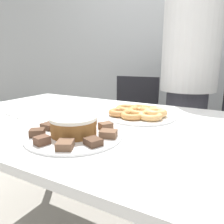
# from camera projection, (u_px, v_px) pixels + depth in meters

# --- Properties ---
(wall_back) EXTENTS (8.00, 0.05, 2.60)m
(wall_back) POSITION_uv_depth(u_px,v_px,m) (193.00, 34.00, 2.22)
(wall_back) COLOR #B2B7BC
(wall_back) RESTS_ON ground_plane
(table) EXTENTS (1.94, 1.01, 0.76)m
(table) POSITION_uv_depth(u_px,v_px,m) (122.00, 139.00, 0.99)
(table) COLOR white
(table) RESTS_ON ground_plane
(person_standing) EXTENTS (0.40, 0.40, 1.66)m
(person_standing) POSITION_uv_depth(u_px,v_px,m) (188.00, 84.00, 1.61)
(person_standing) COLOR #383842
(person_standing) RESTS_ON ground_plane
(office_chair_left) EXTENTS (0.47, 0.47, 0.90)m
(office_chair_left) POSITION_uv_depth(u_px,v_px,m) (131.00, 131.00, 1.94)
(office_chair_left) COLOR black
(office_chair_left) RESTS_ON ground_plane
(plate_cake) EXTENTS (0.36, 0.36, 0.01)m
(plate_cake) POSITION_uv_depth(u_px,v_px,m) (74.00, 136.00, 0.81)
(plate_cake) COLOR white
(plate_cake) RESTS_ON table
(plate_donuts) EXTENTS (0.35, 0.35, 0.01)m
(plate_donuts) POSITION_uv_depth(u_px,v_px,m) (140.00, 116.00, 1.10)
(plate_donuts) COLOR white
(plate_donuts) RESTS_ON table
(frosted_cake) EXTENTS (0.17, 0.17, 0.07)m
(frosted_cake) POSITION_uv_depth(u_px,v_px,m) (74.00, 126.00, 0.80)
(frosted_cake) COLOR brown
(frosted_cake) RESTS_ON plate_cake
(lamington_0) EXTENTS (0.06, 0.05, 0.02)m
(lamington_0) POSITION_uv_depth(u_px,v_px,m) (49.00, 126.00, 0.87)
(lamington_0) COLOR #513828
(lamington_0) RESTS_ON plate_cake
(lamington_1) EXTENTS (0.07, 0.07, 0.03)m
(lamington_1) POSITION_uv_depth(u_px,v_px,m) (37.00, 133.00, 0.79)
(lamington_1) COLOR #513828
(lamington_1) RESTS_ON plate_cake
(lamington_2) EXTENTS (0.05, 0.05, 0.03)m
(lamington_2) POSITION_uv_depth(u_px,v_px,m) (42.00, 140.00, 0.71)
(lamington_2) COLOR brown
(lamington_2) RESTS_ON plate_cake
(lamington_3) EXTENTS (0.07, 0.07, 0.02)m
(lamington_3) POSITION_uv_depth(u_px,v_px,m) (65.00, 145.00, 0.68)
(lamington_3) COLOR brown
(lamington_3) RESTS_ON plate_cake
(lamington_4) EXTENTS (0.07, 0.06, 0.02)m
(lamington_4) POSITION_uv_depth(u_px,v_px,m) (93.00, 142.00, 0.71)
(lamington_4) COLOR #513828
(lamington_4) RESTS_ON plate_cake
(lamington_5) EXTENTS (0.07, 0.07, 0.02)m
(lamington_5) POSITION_uv_depth(u_px,v_px,m) (108.00, 134.00, 0.78)
(lamington_5) COLOR brown
(lamington_5) RESTS_ON plate_cake
(lamington_6) EXTENTS (0.06, 0.06, 0.03)m
(lamington_6) POSITION_uv_depth(u_px,v_px,m) (106.00, 126.00, 0.86)
(lamington_6) COLOR brown
(lamington_6) RESTS_ON plate_cake
(lamington_7) EXTENTS (0.04, 0.05, 0.03)m
(lamington_7) POSITION_uv_depth(u_px,v_px,m) (90.00, 122.00, 0.92)
(lamington_7) COLOR brown
(lamington_7) RESTS_ON plate_cake
(lamington_8) EXTENTS (0.07, 0.07, 0.02)m
(lamington_8) POSITION_uv_depth(u_px,v_px,m) (69.00, 122.00, 0.93)
(lamington_8) COLOR #513828
(lamington_8) RESTS_ON plate_cake
(donut_0) EXTENTS (0.13, 0.13, 0.03)m
(donut_0) POSITION_uv_depth(u_px,v_px,m) (140.00, 112.00, 1.10)
(donut_0) COLOR tan
(donut_0) RESTS_ON plate_donuts
(donut_1) EXTENTS (0.11, 0.11, 0.04)m
(donut_1) POSITION_uv_depth(u_px,v_px,m) (155.00, 113.00, 1.07)
(donut_1) COLOR #E5AD66
(donut_1) RESTS_ON plate_donuts
(donut_2) EXTENTS (0.11, 0.11, 0.03)m
(donut_2) POSITION_uv_depth(u_px,v_px,m) (150.00, 110.00, 1.12)
(donut_2) COLOR #C68447
(donut_2) RESTS_ON plate_donuts
(donut_3) EXTENTS (0.11, 0.11, 0.03)m
(donut_3) POSITION_uv_depth(u_px,v_px,m) (140.00, 108.00, 1.18)
(donut_3) COLOR tan
(donut_3) RESTS_ON plate_donuts
(donut_4) EXTENTS (0.12, 0.12, 0.03)m
(donut_4) POSITION_uv_depth(u_px,v_px,m) (127.00, 109.00, 1.15)
(donut_4) COLOR #C68447
(donut_4) RESTS_ON plate_donuts
(donut_5) EXTENTS (0.11, 0.11, 0.03)m
(donut_5) POSITION_uv_depth(u_px,v_px,m) (119.00, 112.00, 1.08)
(donut_5) COLOR #C68447
(donut_5) RESTS_ON plate_donuts
(donut_6) EXTENTS (0.12, 0.12, 0.03)m
(donut_6) POSITION_uv_depth(u_px,v_px,m) (133.00, 115.00, 1.03)
(donut_6) COLOR #D18E4C
(donut_6) RESTS_ON plate_donuts
(donut_7) EXTENTS (0.12, 0.12, 0.03)m
(donut_7) POSITION_uv_depth(u_px,v_px,m) (150.00, 116.00, 1.02)
(donut_7) COLOR #E5AD66
(donut_7) RESTS_ON plate_donuts
(napkin) EXTENTS (0.17, 0.14, 0.01)m
(napkin) POSITION_uv_depth(u_px,v_px,m) (22.00, 114.00, 1.14)
(napkin) COLOR white
(napkin) RESTS_ON table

